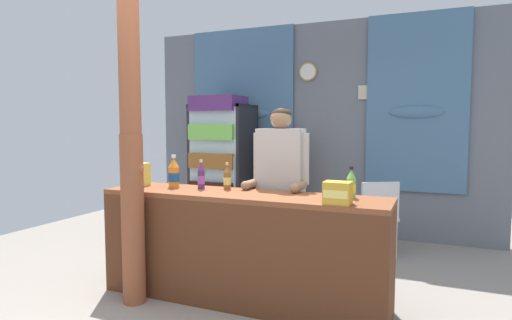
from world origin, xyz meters
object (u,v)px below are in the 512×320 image
object	(u,v)px
soda_bottle_lime_soda	(351,185)
soda_bottle_grape_soda	(201,176)
bottle_shelf_rack	(286,182)
snack_box_choco_powder	(338,193)
soda_bottle_iced_tea	(227,178)
drink_fridge	(222,158)
timber_post	(131,141)
snack_box_instant_noodle	(137,174)
shopkeeper	(280,175)
stall_counter	(236,239)
plastic_lawn_chair	(375,213)
soda_bottle_orange_soda	(174,174)

from	to	relation	value
soda_bottle_lime_soda	soda_bottle_grape_soda	size ratio (longest dim) A/B	0.94
bottle_shelf_rack	snack_box_choco_powder	distance (m)	2.73
soda_bottle_iced_tea	snack_box_choco_powder	xyz separation A→B (m)	(1.04, -0.33, -0.02)
drink_fridge	snack_box_choco_powder	xyz separation A→B (m)	(2.06, -2.17, -0.03)
bottle_shelf_rack	soda_bottle_grape_soda	bearing A→B (deg)	-91.20
timber_post	snack_box_choco_powder	bearing A→B (deg)	6.76
timber_post	soda_bottle_iced_tea	size ratio (longest dim) A/B	11.93
soda_bottle_lime_soda	snack_box_choco_powder	distance (m)	0.31
timber_post	snack_box_instant_noodle	size ratio (longest dim) A/B	11.83
shopkeeper	soda_bottle_grape_soda	xyz separation A→B (m)	(-0.62, -0.35, 0.00)
stall_counter	soda_bottle_iced_tea	size ratio (longest dim) A/B	10.29
timber_post	plastic_lawn_chair	size ratio (longest dim) A/B	3.26
plastic_lawn_chair	soda_bottle_orange_soda	size ratio (longest dim) A/B	2.92
soda_bottle_grape_soda	snack_box_choco_powder	world-z (taller)	soda_bottle_grape_soda
stall_counter	soda_bottle_iced_tea	bearing A→B (deg)	129.45
bottle_shelf_rack	soda_bottle_lime_soda	world-z (taller)	bottle_shelf_rack
stall_counter	soda_bottle_orange_soda	world-z (taller)	soda_bottle_orange_soda
timber_post	stall_counter	bearing A→B (deg)	18.96
plastic_lawn_chair	drink_fridge	bearing A→B (deg)	171.63
soda_bottle_orange_soda	bottle_shelf_rack	bearing A→B (deg)	81.56
shopkeeper	snack_box_instant_noodle	world-z (taller)	shopkeeper
bottle_shelf_rack	soda_bottle_iced_tea	world-z (taller)	bottle_shelf_rack
timber_post	soda_bottle_iced_tea	world-z (taller)	timber_post
plastic_lawn_chair	shopkeeper	world-z (taller)	shopkeeper
plastic_lawn_chair	soda_bottle_orange_soda	world-z (taller)	soda_bottle_orange_soda
drink_fridge	soda_bottle_orange_soda	size ratio (longest dim) A/B	6.31
bottle_shelf_rack	snack_box_instant_noodle	world-z (taller)	bottle_shelf_rack
drink_fridge	shopkeeper	xyz separation A→B (m)	(1.41, -1.56, -0.00)
stall_counter	soda_bottle_grape_soda	bearing A→B (deg)	156.82
soda_bottle_grape_soda	soda_bottle_orange_soda	bearing A→B (deg)	-177.46
plastic_lawn_chair	soda_bottle_grape_soda	size ratio (longest dim) A/B	3.31
timber_post	soda_bottle_grape_soda	world-z (taller)	timber_post
snack_box_instant_noodle	snack_box_choco_powder	distance (m)	1.96
drink_fridge	shopkeeper	world-z (taller)	drink_fridge
timber_post	shopkeeper	xyz separation A→B (m)	(0.99, 0.81, -0.32)
soda_bottle_orange_soda	soda_bottle_grape_soda	bearing A→B (deg)	2.54
soda_bottle_lime_soda	drink_fridge	bearing A→B (deg)	138.30
plastic_lawn_chair	snack_box_choco_powder	bearing A→B (deg)	-90.87
plastic_lawn_chair	snack_box_choco_powder	size ratio (longest dim) A/B	4.53
stall_counter	snack_box_instant_noodle	xyz separation A→B (m)	(-1.11, 0.16, 0.46)
stall_counter	plastic_lawn_chair	xyz separation A→B (m)	(0.87, 1.78, -0.06)
soda_bottle_orange_soda	drink_fridge	bearing A→B (deg)	105.07
drink_fridge	snack_box_choco_powder	distance (m)	2.99
timber_post	snack_box_instant_noodle	bearing A→B (deg)	124.75
drink_fridge	snack_box_instant_noodle	size ratio (longest dim) A/B	7.85
timber_post	bottle_shelf_rack	distance (m)	2.73
bottle_shelf_rack	soda_bottle_lime_soda	xyz separation A→B (m)	(1.26, -2.12, 0.31)
soda_bottle_orange_soda	soda_bottle_iced_tea	size ratio (longest dim) A/B	1.25
plastic_lawn_chair	snack_box_choco_powder	xyz separation A→B (m)	(-0.03, -1.87, 0.50)
stall_counter	snack_box_choco_powder	world-z (taller)	snack_box_choco_powder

